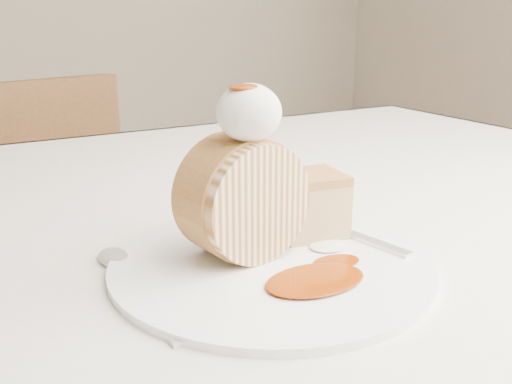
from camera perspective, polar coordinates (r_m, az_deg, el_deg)
table at (r=0.74m, az=-3.91°, el=-7.08°), size 1.40×0.90×0.75m
chair_far at (r=1.56m, az=-21.20°, el=-2.34°), size 0.48×0.48×0.82m
plate at (r=0.51m, az=1.54°, el=-7.11°), size 0.32×0.32×0.01m
roulade_slice at (r=0.50m, az=-1.26°, el=-0.65°), size 0.11×0.07×0.11m
cake_chunk at (r=0.56m, az=5.31°, el=-1.60°), size 0.07×0.07×0.05m
whipped_cream at (r=0.48m, az=-0.71°, el=7.95°), size 0.06×0.06×0.05m
caramel_drizzle at (r=0.47m, az=-1.15°, el=11.15°), size 0.03×0.02×0.01m
caramel_pool at (r=0.47m, az=5.93°, el=-8.71°), size 0.10×0.07×0.00m
fork at (r=0.56m, az=10.03°, el=-4.37°), size 0.06×0.17×0.00m
spoon at (r=0.46m, az=-10.68°, el=-10.68°), size 0.03×0.17×0.00m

